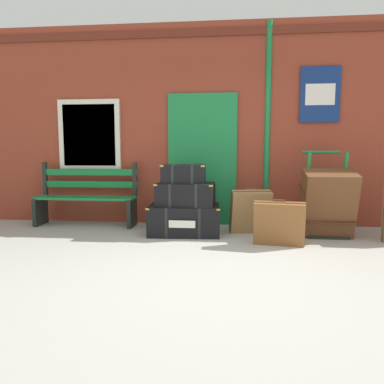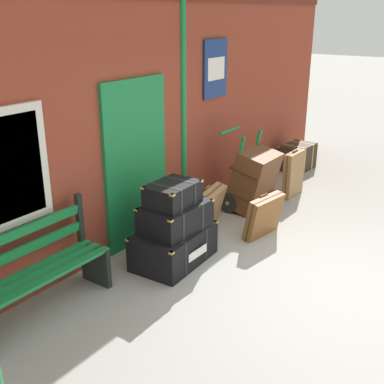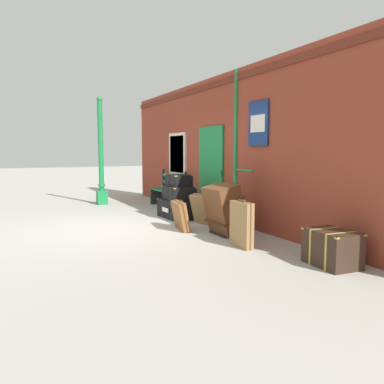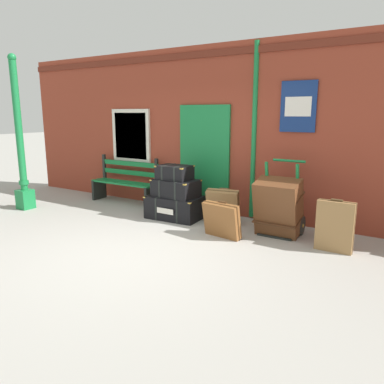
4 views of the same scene
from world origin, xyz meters
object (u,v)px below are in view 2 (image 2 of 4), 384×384
at_px(corner_trunk, 297,157).
at_px(steamer_trunk_base, 174,246).
at_px(platform_bench, 33,274).
at_px(suitcase_brown, 209,210).
at_px(porters_trolley, 243,191).
at_px(steamer_trunk_top, 173,194).
at_px(suitcase_caramel, 264,216).
at_px(suitcase_beige, 293,174).
at_px(steamer_trunk_middle, 175,217).
at_px(large_brown_trunk, 254,180).

bearing_deg(corner_trunk, steamer_trunk_base, -175.98).
bearing_deg(corner_trunk, platform_bench, 178.45).
bearing_deg(suitcase_brown, porters_trolley, 3.43).
height_order(steamer_trunk_top, suitcase_caramel, steamer_trunk_top).
bearing_deg(steamer_trunk_base, suitcase_beige, -4.41).
height_order(platform_bench, corner_trunk, platform_bench).
relative_size(steamer_trunk_middle, suitcase_caramel, 1.28).
bearing_deg(steamer_trunk_top, suitcase_beige, -4.39).
bearing_deg(steamer_trunk_base, suitcase_brown, 7.37).
height_order(large_brown_trunk, suitcase_beige, large_brown_trunk).
relative_size(steamer_trunk_top, suitcase_caramel, 0.95).
bearing_deg(large_brown_trunk, suitcase_brown, 173.81).
xyz_separation_m(steamer_trunk_middle, suitcase_caramel, (1.24, -0.53, -0.30)).
bearing_deg(porters_trolley, platform_bench, 175.64).
xyz_separation_m(porters_trolley, suitcase_brown, (-1.04, -0.06, 0.05)).
distance_m(steamer_trunk_base, corner_trunk, 4.30).
relative_size(platform_bench, suitcase_beige, 2.07).
relative_size(porters_trolley, suitcase_beige, 1.54).
distance_m(platform_bench, suitcase_caramel, 3.08).
bearing_deg(platform_bench, steamer_trunk_middle, -15.77).
distance_m(porters_trolley, suitcase_caramel, 1.03).
bearing_deg(platform_bench, suitcase_beige, -8.58).
bearing_deg(steamer_trunk_middle, suitcase_beige, -4.27).
xyz_separation_m(suitcase_beige, suitcase_brown, (-1.96, 0.35, -0.05)).
xyz_separation_m(suitcase_beige, suitcase_caramel, (-1.64, -0.32, -0.08)).
bearing_deg(corner_trunk, suitcase_beige, -159.16).
xyz_separation_m(steamer_trunk_middle, porters_trolley, (1.96, 0.19, -0.31)).
xyz_separation_m(steamer_trunk_top, corner_trunk, (4.29, 0.30, -0.63)).
relative_size(steamer_trunk_base, steamer_trunk_top, 1.69).
xyz_separation_m(suitcase_beige, corner_trunk, (1.38, 0.53, -0.13)).
relative_size(platform_bench, corner_trunk, 2.20).
distance_m(large_brown_trunk, corner_trunk, 2.33).
bearing_deg(platform_bench, suitcase_caramel, -19.08).
distance_m(steamer_trunk_middle, suitcase_caramel, 1.38).
distance_m(porters_trolley, suitcase_beige, 1.01).
xyz_separation_m(platform_bench, steamer_trunk_base, (1.64, -0.46, -0.23)).
bearing_deg(platform_bench, porters_trolley, -4.36).
relative_size(steamer_trunk_base, suitcase_caramel, 1.60).
bearing_deg(suitcase_beige, porters_trolley, 155.93).
height_order(steamer_trunk_middle, suitcase_caramel, steamer_trunk_middle).
bearing_deg(corner_trunk, large_brown_trunk, -172.77).
height_order(suitcase_brown, corner_trunk, suitcase_brown).
height_order(steamer_trunk_middle, large_brown_trunk, large_brown_trunk).
distance_m(steamer_trunk_base, steamer_trunk_middle, 0.37).
relative_size(suitcase_brown, corner_trunk, 0.90).
bearing_deg(steamer_trunk_middle, porters_trolley, 5.65).
bearing_deg(suitcase_beige, suitcase_caramel, -169.00).
relative_size(steamer_trunk_middle, large_brown_trunk, 0.87).
xyz_separation_m(platform_bench, steamer_trunk_middle, (1.67, -0.47, 0.14)).
bearing_deg(suitcase_caramel, suitcase_brown, 115.39).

